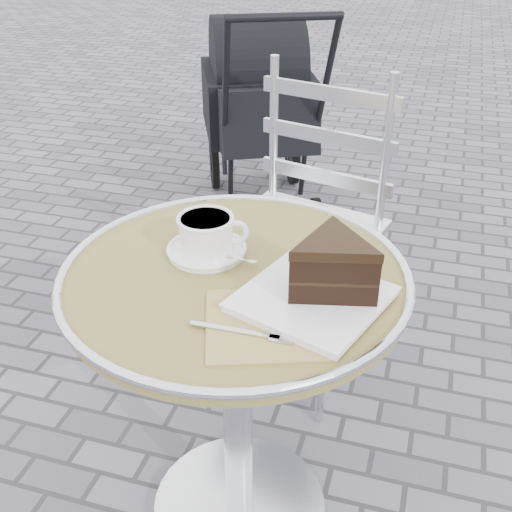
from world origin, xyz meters
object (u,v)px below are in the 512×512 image
(bistro_chair, at_px, (314,193))
(cake_plate_set, at_px, (327,274))
(cappuccino_set, at_px, (207,237))
(baby_stroller, at_px, (260,115))
(cafe_table, at_px, (236,337))

(bistro_chair, bearing_deg, cake_plate_set, -63.12)
(cake_plate_set, relative_size, bistro_chair, 0.39)
(cappuccino_set, relative_size, baby_stroller, 0.18)
(cafe_table, xyz_separation_m, bistro_chair, (0.02, 0.69, 0.03))
(cafe_table, height_order, baby_stroller, baby_stroller)
(cafe_table, relative_size, bistro_chair, 0.77)
(cafe_table, bearing_deg, bistro_chair, 88.53)
(cafe_table, height_order, cappuccino_set, cappuccino_set)
(cafe_table, xyz_separation_m, baby_stroller, (-0.46, 1.74, -0.11))
(cappuccino_set, bearing_deg, cafe_table, -57.38)
(bistro_chair, relative_size, baby_stroller, 0.91)
(cappuccino_set, xyz_separation_m, baby_stroller, (-0.38, 1.68, -0.31))
(cafe_table, relative_size, cake_plate_set, 1.96)
(cake_plate_set, bearing_deg, cafe_table, -174.31)
(cafe_table, relative_size, cappuccino_set, 3.81)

